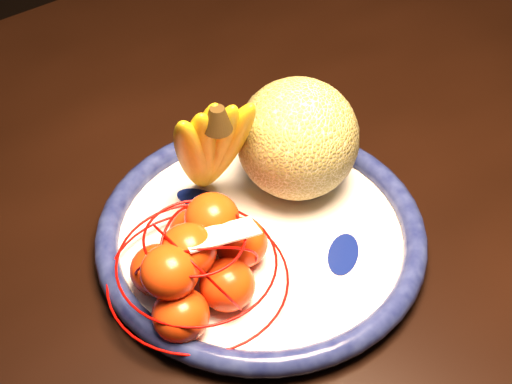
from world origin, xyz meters
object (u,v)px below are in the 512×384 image
fruit_bowl (261,235)px  cantaloupe (298,139)px  mandarin_bag (197,261)px  dining_table (146,235)px  banana_bunch (209,145)px

fruit_bowl → cantaloupe: bearing=31.7°
mandarin_bag → cantaloupe: bearing=23.4°
dining_table → cantaloupe: (0.15, -0.10, 0.16)m
fruit_bowl → mandarin_bag: mandarin_bag is taller
fruit_bowl → banana_bunch: size_ratio=2.08×
banana_bunch → mandarin_bag: bearing=-116.7°
dining_table → cantaloupe: 0.24m
banana_bunch → dining_table: bearing=136.5°
cantaloupe → mandarin_bag: size_ratio=0.58×
banana_bunch → mandarin_bag: banana_bunch is taller
dining_table → mandarin_bag: 0.21m
banana_bunch → mandarin_bag: 0.13m
fruit_bowl → dining_table: bearing=117.6°
cantaloupe → mandarin_bag: 0.18m
dining_table → fruit_bowl: (0.07, -0.14, 0.09)m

